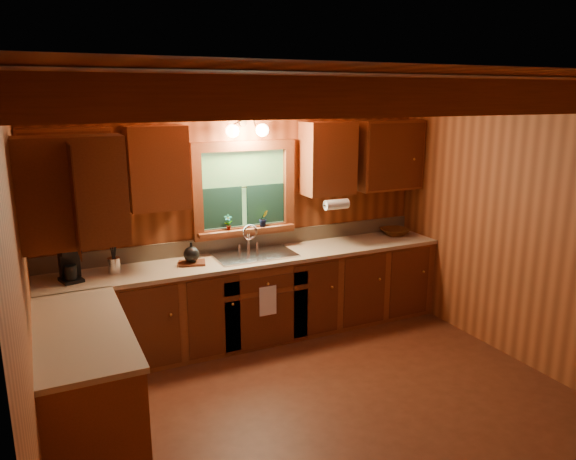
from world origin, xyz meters
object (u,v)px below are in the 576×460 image
Objects in this scene: coffee_maker at (70,265)px; wicker_basket at (394,232)px; cutting_board at (192,263)px; sink at (255,259)px.

wicker_basket is (3.57, 0.09, -0.11)m from coffee_maker.
wicker_basket reaches higher than cutting_board.
cutting_board is 2.47m from wicker_basket.
coffee_maker is 1.17× the size of cutting_board.
cutting_board is at bearing -178.85° from sink.
sink is 2.53× the size of wicker_basket.
sink reaches higher than wicker_basket.
coffee_maker is at bearing -178.61° from wicker_basket.
wicker_basket is at bearing 16.86° from cutting_board.
coffee_maker is (-1.77, -0.02, 0.19)m from sink.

